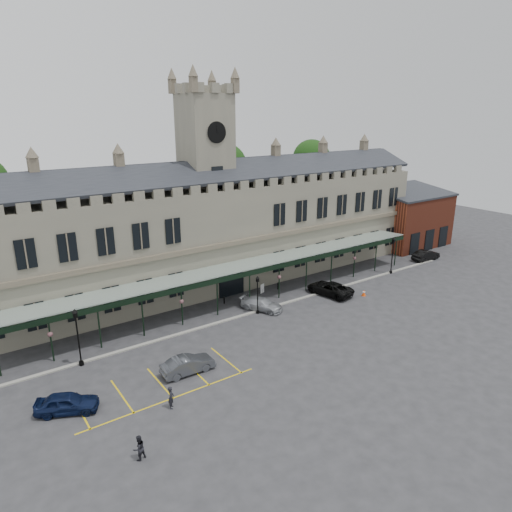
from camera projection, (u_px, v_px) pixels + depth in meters
ground at (292, 331)px, 43.81m from camera, size 140.00×140.00×0.00m
station_building at (209, 232)px, 54.30m from camera, size 60.00×10.36×17.30m
clock_tower at (206, 176)px, 52.36m from camera, size 5.60×5.60×24.80m
canopy at (248, 285)px, 48.92m from camera, size 50.00×4.10×4.30m
brick_annex at (409, 219)px, 71.24m from camera, size 12.40×8.36×9.23m
kerb at (259, 311)px, 48.10m from camera, size 60.00×0.40×0.12m
parking_markings at (162, 386)px, 35.01m from camera, size 16.00×6.00×0.01m
tree_behind_mid at (225, 166)px, 63.85m from camera, size 6.00×6.00×16.00m
tree_behind_right at (311, 160)px, 72.57m from camera, size 6.00×6.00×16.00m
lamp_post_left at (77, 332)px, 36.99m from camera, size 0.48×0.48×5.10m
lamp_post_mid at (258, 291)px, 46.90m from camera, size 0.39×0.39×4.15m
lamp_post_right at (393, 252)px, 58.55m from camera, size 0.47×0.47×4.93m
traffic_cone at (364, 293)px, 52.07m from camera, size 0.45×0.45×0.71m
sign_board at (262, 289)px, 52.84m from camera, size 0.63×0.23×1.10m
bollard_left at (224, 300)px, 49.95m from camera, size 0.15×0.15×0.82m
bollard_right at (278, 286)px, 53.97m from camera, size 0.15×0.15×0.84m
car_left_a at (67, 403)px, 31.77m from camera, size 4.59×3.41×1.45m
car_left_b at (188, 365)px, 36.60m from camera, size 4.41×1.64×1.44m
car_taxi at (262, 304)px, 48.27m from camera, size 3.80×4.93×1.33m
car_van at (330, 288)px, 52.28m from camera, size 3.64×5.87×1.52m
car_right_b at (426, 255)px, 64.54m from camera, size 4.51×1.67×1.47m
person_a at (171, 397)px, 32.19m from camera, size 0.65×0.74×1.72m
person_b at (139, 448)px, 27.39m from camera, size 0.94×0.82×1.65m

